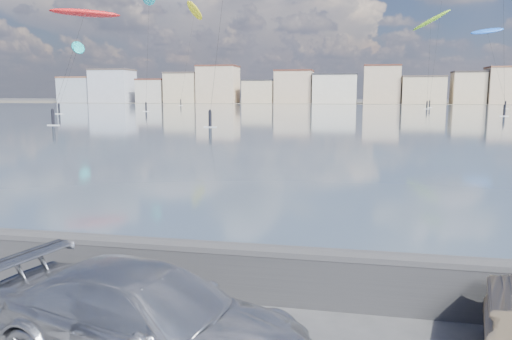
% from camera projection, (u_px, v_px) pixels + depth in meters
% --- Properties ---
extents(bay_water, '(500.00, 177.00, 0.00)m').
position_uv_depth(bay_water, '(343.00, 113.00, 95.26)').
color(bay_water, '#3D4D65').
rests_on(bay_water, ground).
extents(far_shore_strip, '(500.00, 60.00, 0.00)m').
position_uv_depth(far_shore_strip, '(351.00, 103.00, 200.32)').
color(far_shore_strip, '#4C473D').
rests_on(far_shore_strip, ground).
extents(seawall, '(400.00, 0.36, 1.08)m').
position_uv_depth(seawall, '(189.00, 265.00, 9.19)').
color(seawall, '#28282B').
rests_on(seawall, ground).
extents(far_buildings, '(240.79, 13.26, 14.60)m').
position_uv_depth(far_buildings, '(355.00, 87.00, 185.59)').
color(far_buildings, '#9EA8B7').
rests_on(far_buildings, ground).
extents(car_silver, '(5.05, 2.92, 1.38)m').
position_uv_depth(car_silver, '(148.00, 320.00, 6.74)').
color(car_silver, '#B9BBC0').
rests_on(car_silver, ground).
extents(kitesurfer_2, '(9.72, 13.29, 25.17)m').
position_uv_depth(kitesurfer_2, '(431.00, 21.00, 127.00)').
color(kitesurfer_2, '#8CD826').
rests_on(kitesurfer_2, ground).
extents(kitesurfer_4, '(8.37, 17.78, 26.32)m').
position_uv_depth(kitesurfer_4, '(149.00, 0.00, 113.57)').
color(kitesurfer_4, '#19BFBF').
rests_on(kitesurfer_4, ground).
extents(kitesurfer_7, '(6.89, 15.86, 15.19)m').
position_uv_depth(kitesurfer_7, '(78.00, 48.00, 100.40)').
color(kitesurfer_7, '#19BFBF').
rests_on(kitesurfer_7, ground).
extents(kitesurfer_10, '(9.77, 14.78, 15.29)m').
position_uv_depth(kitesurfer_10, '(85.00, 14.00, 67.95)').
color(kitesurfer_10, red).
rests_on(kitesurfer_10, ground).
extents(kitesurfer_13, '(5.33, 12.67, 32.86)m').
position_uv_depth(kitesurfer_13, '(195.00, 12.00, 158.13)').
color(kitesurfer_13, yellow).
rests_on(kitesurfer_13, ground).
extents(kitesurfer_14, '(8.63, 9.09, 20.91)m').
position_uv_depth(kitesurfer_14, '(487.00, 32.00, 127.14)').
color(kitesurfer_14, blue).
rests_on(kitesurfer_14, ground).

